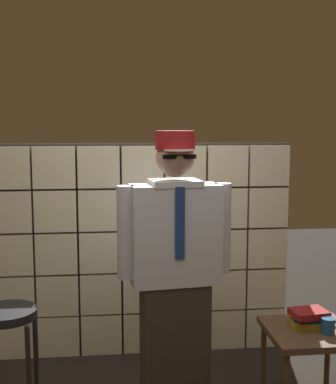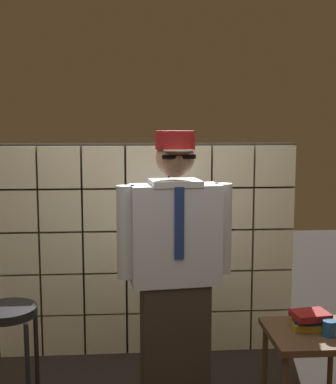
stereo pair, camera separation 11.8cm
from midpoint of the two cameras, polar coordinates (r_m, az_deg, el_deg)
name	(u,v)px [view 2 (the right image)]	position (r m, az deg, el deg)	size (l,w,h in m)	color
glass_block_wall	(147,251)	(4.09, -1.48, -6.53)	(2.37, 0.10, 1.70)	beige
standing_person	(175,271)	(3.17, 1.87, -8.82)	(0.71, 0.33, 1.78)	#382D23
bar_stool	(8,341)	(3.19, -16.33, -15.62)	(0.34, 0.34, 0.79)	black
side_table	(311,344)	(3.38, 16.59, -15.90)	(0.52, 0.52, 0.57)	#513823
book_stack	(311,320)	(3.37, 16.67, -13.53)	(0.26, 0.19, 0.11)	olive
coffee_mug	(330,328)	(3.30, 18.59, -14.19)	(0.13, 0.08, 0.09)	navy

